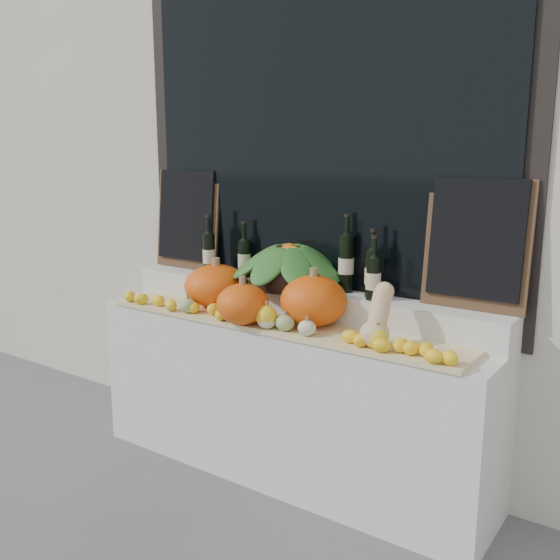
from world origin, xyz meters
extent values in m
cube|color=beige|center=(0.00, 2.25, 2.25)|extent=(7.00, 0.90, 4.50)
cube|color=black|center=(0.00, 1.80, 1.90)|extent=(2.40, 0.04, 2.10)
cube|color=black|center=(0.00, 1.77, 1.90)|extent=(2.20, 0.02, 2.00)
cube|color=silver|center=(0.00, 1.52, 0.44)|extent=(2.30, 0.55, 0.88)
cube|color=silver|center=(0.00, 1.68, 0.96)|extent=(2.30, 0.25, 0.16)
cube|color=tan|center=(0.00, 1.40, 0.89)|extent=(2.10, 0.32, 0.02)
ellipsoid|color=#ED580C|center=(-0.46, 1.48, 1.03)|extent=(0.44, 0.44, 0.24)
ellipsoid|color=#ED580C|center=(0.20, 1.46, 1.03)|extent=(0.40, 0.40, 0.26)
ellipsoid|color=#ED580C|center=(-0.11, 1.28, 1.01)|extent=(0.28, 0.28, 0.21)
ellipsoid|color=#E3B785|center=(0.61, 1.32, 0.97)|extent=(0.14, 0.14, 0.12)
cylinder|color=#E3B785|center=(0.61, 1.37, 1.08)|extent=(0.09, 0.14, 0.18)
sphere|color=#E3B785|center=(0.61, 1.41, 1.15)|extent=(0.09, 0.09, 0.09)
ellipsoid|color=#356D20|center=(0.14, 1.30, 0.95)|extent=(0.10, 0.10, 0.08)
cylinder|color=olive|center=(0.14, 1.30, 1.00)|extent=(0.02, 0.02, 0.02)
ellipsoid|color=#356D20|center=(-0.16, 1.28, 0.95)|extent=(0.11, 0.11, 0.10)
cylinder|color=olive|center=(-0.16, 1.28, 1.01)|extent=(0.02, 0.02, 0.02)
ellipsoid|color=beige|center=(0.04, 1.28, 0.94)|extent=(0.10, 0.10, 0.08)
cylinder|color=olive|center=(0.04, 1.28, 0.99)|extent=(0.02, 0.02, 0.02)
ellipsoid|color=yellow|center=(0.03, 1.28, 0.96)|extent=(0.11, 0.11, 0.12)
cylinder|color=olive|center=(0.03, 1.28, 1.04)|extent=(0.02, 0.02, 0.02)
ellipsoid|color=beige|center=(0.27, 1.29, 0.94)|extent=(0.09, 0.09, 0.08)
cylinder|color=olive|center=(0.27, 1.29, 0.99)|extent=(0.02, 0.02, 0.02)
ellipsoid|color=yellow|center=(0.64, 1.30, 0.96)|extent=(0.10, 0.10, 0.10)
cylinder|color=olive|center=(0.64, 1.30, 1.02)|extent=(0.02, 0.02, 0.02)
ellipsoid|color=#356D20|center=(-0.50, 1.28, 0.95)|extent=(0.09, 0.09, 0.08)
cylinder|color=olive|center=(-0.50, 1.28, 1.00)|extent=(0.02, 0.02, 0.02)
cylinder|color=black|center=(-0.08, 1.66, 1.10)|extent=(0.45, 0.45, 0.12)
cylinder|color=black|center=(-0.65, 1.63, 1.17)|extent=(0.07, 0.07, 0.25)
cylinder|color=black|center=(-0.65, 1.63, 1.34)|extent=(0.03, 0.03, 0.10)
cylinder|color=beige|center=(-0.65, 1.63, 1.16)|extent=(0.08, 0.08, 0.08)
cylinder|color=black|center=(-0.65, 1.63, 1.40)|extent=(0.03, 0.03, 0.02)
cylinder|color=black|center=(-0.44, 1.71, 1.15)|extent=(0.07, 0.07, 0.22)
cylinder|color=black|center=(-0.44, 1.71, 1.31)|extent=(0.03, 0.03, 0.10)
cylinder|color=beige|center=(-0.44, 1.71, 1.14)|extent=(0.08, 0.08, 0.08)
cylinder|color=black|center=(-0.44, 1.71, 1.37)|extent=(0.03, 0.03, 0.02)
cylinder|color=black|center=(0.24, 1.72, 1.19)|extent=(0.08, 0.08, 0.30)
cylinder|color=black|center=(0.24, 1.72, 1.39)|extent=(0.03, 0.03, 0.10)
cylinder|color=beige|center=(0.24, 1.72, 1.18)|extent=(0.08, 0.08, 0.08)
cylinder|color=black|center=(0.24, 1.72, 1.45)|extent=(0.03, 0.03, 0.02)
cylinder|color=black|center=(0.41, 1.69, 1.16)|extent=(0.07, 0.07, 0.24)
cylinder|color=black|center=(0.41, 1.69, 1.33)|extent=(0.03, 0.03, 0.10)
cylinder|color=beige|center=(0.41, 1.69, 1.15)|extent=(0.08, 0.08, 0.08)
cylinder|color=black|center=(0.41, 1.69, 1.39)|extent=(0.03, 0.03, 0.02)
cylinder|color=black|center=(0.44, 1.64, 1.15)|extent=(0.07, 0.07, 0.21)
cylinder|color=black|center=(0.44, 1.64, 1.30)|extent=(0.03, 0.03, 0.10)
cylinder|color=beige|center=(0.44, 1.64, 1.14)|extent=(0.08, 0.08, 0.08)
cylinder|color=black|center=(0.44, 1.64, 1.36)|extent=(0.03, 0.03, 0.02)
cube|color=#4C331E|center=(-0.92, 1.75, 1.35)|extent=(0.50, 0.08, 0.62)
cube|color=black|center=(-0.92, 1.73, 1.38)|extent=(0.44, 0.07, 0.56)
cube|color=#4C331E|center=(0.92, 1.75, 1.35)|extent=(0.50, 0.08, 0.62)
cube|color=black|center=(0.92, 1.73, 1.38)|extent=(0.44, 0.07, 0.56)
camera|label=1|loc=(1.82, -1.16, 1.79)|focal=40.00mm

